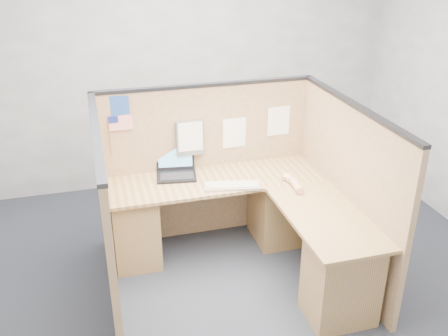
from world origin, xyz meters
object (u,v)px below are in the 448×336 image
object	(u,v)px
laptop	(175,168)
keyboard	(232,186)
l_desk	(247,230)
mouse	(287,178)

from	to	relation	value
laptop	keyboard	size ratio (longest dim) A/B	0.77
l_desk	keyboard	xyz separation A→B (m)	(-0.09, 0.19, 0.35)
mouse	l_desk	bearing A→B (deg)	-156.24
l_desk	laptop	world-z (taller)	laptop
l_desk	mouse	xyz separation A→B (m)	(0.43, 0.19, 0.36)
laptop	mouse	size ratio (longest dim) A/B	4.03
l_desk	mouse	world-z (taller)	mouse
l_desk	keyboard	size ratio (longest dim) A/B	3.86
keyboard	mouse	world-z (taller)	mouse
keyboard	mouse	bearing A→B (deg)	11.11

